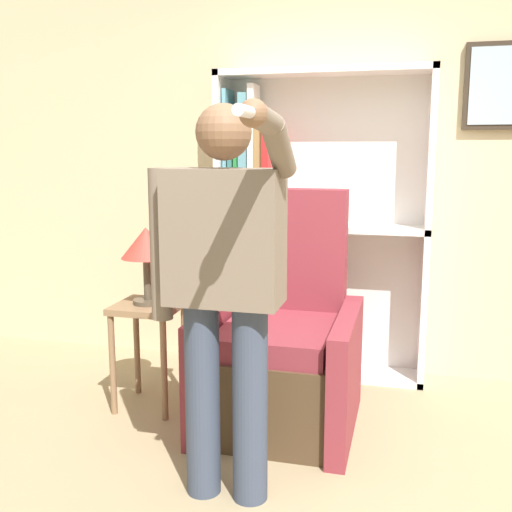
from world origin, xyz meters
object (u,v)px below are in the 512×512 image
Objects in this scene: bookcase at (292,234)px; side_table at (149,326)px; armchair at (282,353)px; table_lamp at (146,246)px; person_standing at (224,279)px.

side_table is (-0.68, -0.79, -0.46)m from bookcase.
armchair is 0.97m from table_lamp.
bookcase is 1.56× the size of armchair.
person_standing is 1.05m from table_lamp.
table_lamp is at bearing -178.91° from armchair.
armchair is at bearing 1.09° from side_table.
table_lamp is (-0.71, 0.78, -0.02)m from person_standing.
table_lamp is (-0.68, -0.79, 0.01)m from bookcase.
person_standing is (0.02, -1.57, 0.03)m from bookcase.
side_table is (-0.71, 0.78, -0.49)m from person_standing.
side_table is (-0.79, -0.01, 0.09)m from armchair.
bookcase is at bearing 97.77° from armchair.
bookcase is at bearing 49.19° from table_lamp.
person_standing is at bearing -48.01° from table_lamp.
table_lamp reaches higher than side_table.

